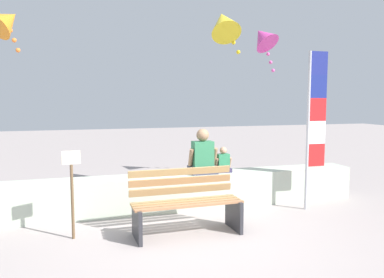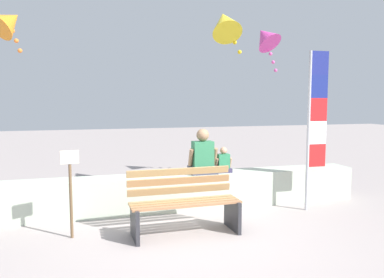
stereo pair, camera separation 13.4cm
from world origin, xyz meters
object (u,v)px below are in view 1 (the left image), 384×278
flag_banner (314,119)px  kite_yellow (224,23)px  person_child (223,162)px  kite_orange (7,21)px  person_adult (203,156)px  kite_magenta (263,37)px  park_bench (186,204)px  sign_post (72,187)px

flag_banner → kite_yellow: kite_yellow is taller
person_child → kite_orange: bearing=157.8°
person_adult → kite_magenta: (2.01, 1.75, 2.36)m
kite_magenta → kite_yellow: 1.60m
person_adult → kite_yellow: kite_yellow is taller
park_bench → person_adult: size_ratio=2.00×
kite_orange → kite_yellow: 3.96m
kite_orange → flag_banner: bearing=-23.0°
person_adult → kite_magenta: kite_magenta is taller
person_adult → kite_yellow: 2.66m
park_bench → sign_post: 1.56m
kite_orange → sign_post: 3.67m
kite_orange → sign_post: bearing=-66.6°
park_bench → person_adult: bearing=61.2°
sign_post → kite_magenta: bearing=32.9°
person_adult → flag_banner: size_ratio=0.29×
sign_post → person_child: bearing=20.5°
person_adult → kite_orange: bearing=155.4°
person_child → flag_banner: (1.38, -0.64, 0.78)m
park_bench → kite_orange: size_ratio=1.67×
park_bench → person_child: person_child is taller
park_bench → kite_magenta: (2.65, 2.91, 2.85)m
flag_banner → kite_yellow: 2.54m
kite_orange → person_child: bearing=-22.2°
kite_orange → kite_magenta: bearing=3.1°
kite_orange → kite_magenta: 5.22m
park_bench → kite_orange: kite_orange is taller
park_bench → kite_yellow: (1.34, 1.99, 2.92)m
park_bench → person_child: (1.02, 1.16, 0.36)m
park_bench → kite_magenta: kite_magenta is taller
park_bench → person_adult: 1.41m
person_adult → kite_magenta: size_ratio=0.70×
kite_magenta → flag_banner: bearing=-96.0°
kite_orange → kite_yellow: kite_yellow is taller
person_child → kite_magenta: 3.45m
kite_yellow → person_adult: bearing=-130.2°
person_adult → kite_yellow: (0.70, 0.83, 2.43)m
park_bench → flag_banner: 2.71m
person_child → sign_post: sign_post is taller
park_bench → sign_post: bearing=172.1°
flag_banner → kite_orange: bearing=157.0°
kite_orange → person_adult: bearing=-24.6°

